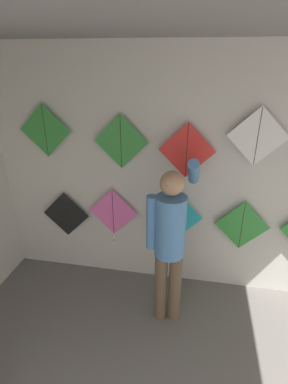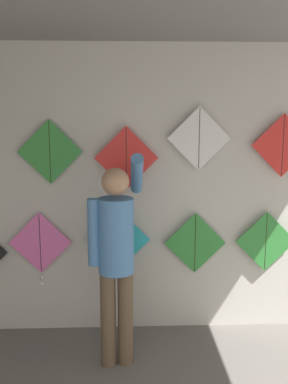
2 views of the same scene
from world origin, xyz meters
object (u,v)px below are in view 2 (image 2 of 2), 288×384
object	(u,v)px
kite_7	(126,158)
kite_6	(50,152)
kite_4	(266,242)
kite_1	(40,245)
kite_9	(283,145)
kite_8	(199,139)
shopkeeper	(116,249)
kite_2	(119,240)
kite_3	(195,243)

from	to	relation	value
kite_7	kite_6	bearing A→B (deg)	180.00
kite_4	kite_7	distance (m)	1.60
kite_1	kite_4	bearing A→B (deg)	0.02
kite_9	kite_6	bearing A→B (deg)	180.00
kite_8	shopkeeper	bearing A→B (deg)	-143.35
kite_2	kite_3	size ratio (longest dim) A/B	1.00
shopkeeper	kite_9	bearing A→B (deg)	14.15
kite_3	kite_9	distance (m)	1.26
kite_1	kite_7	size ratio (longest dim) A/B	1.23
kite_4	kite_2	bearing A→B (deg)	180.00
shopkeeper	kite_8	size ratio (longest dim) A/B	3.03
shopkeeper	kite_1	xyz separation A→B (m)	(-0.75, 0.58, -0.13)
kite_3	kite_8	xyz separation A→B (m)	(0.02, 0.00, 1.02)
kite_2	kite_7	xyz separation A→B (m)	(0.08, 0.00, 0.80)
shopkeeper	kite_8	distance (m)	1.31
kite_3	kite_4	size ratio (longest dim) A/B	1.00
kite_4	kite_6	distance (m)	2.26
shopkeeper	kite_8	world-z (taller)	kite_8
kite_1	kite_8	bearing A→B (deg)	0.02
kite_7	kite_4	bearing A→B (deg)	0.00
shopkeeper	kite_3	distance (m)	0.96
shopkeeper	kite_3	bearing A→B (deg)	31.31
kite_7	kite_8	xyz separation A→B (m)	(0.69, 0.00, 0.18)
shopkeeper	kite_2	bearing A→B (deg)	82.65
kite_7	kite_9	world-z (taller)	kite_9
kite_6	kite_8	distance (m)	1.40
kite_6	kite_8	world-z (taller)	kite_8
kite_2	kite_9	size ratio (longest dim) A/B	1.00
kite_8	kite_1	bearing A→B (deg)	-179.98
kite_3	kite_9	world-z (taller)	kite_9
kite_4	kite_3	bearing A→B (deg)	180.00
kite_7	kite_3	bearing A→B (deg)	0.00
kite_9	kite_7	bearing A→B (deg)	180.00
kite_3	shopkeeper	bearing A→B (deg)	-142.74
kite_4	kite_9	bearing A→B (deg)	0.00
kite_4	kite_8	size ratio (longest dim) A/B	1.00
kite_2	kite_7	distance (m)	0.80
kite_2	kite_8	world-z (taller)	kite_8
kite_4	kite_8	bearing A→B (deg)	180.00
kite_3	kite_8	distance (m)	1.02
kite_3	kite_6	distance (m)	1.65
kite_7	kite_8	bearing A→B (deg)	0.00
kite_1	kite_2	bearing A→B (deg)	0.04
kite_6	kite_9	bearing A→B (deg)	0.00
kite_3	kite_8	bearing A→B (deg)	0.00
shopkeeper	kite_4	size ratio (longest dim) A/B	3.03
shopkeeper	kite_4	distance (m)	1.57
shopkeeper	kite_4	bearing A→B (deg)	15.60
kite_1	kite_4	distance (m)	2.21
kite_6	kite_7	world-z (taller)	kite_6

